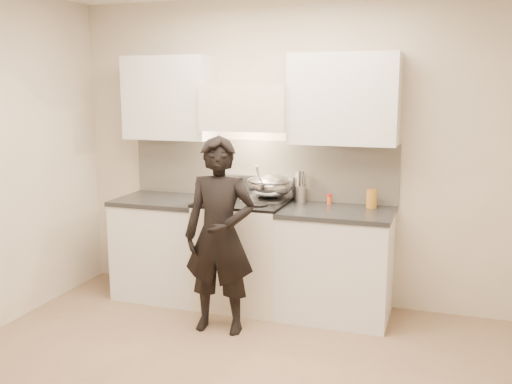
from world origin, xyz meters
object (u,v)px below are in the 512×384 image
at_px(wok, 270,185).
at_px(utensil_crock, 300,192).
at_px(person, 220,236).
at_px(stove, 244,252).
at_px(counter_right, 336,263).

bearing_deg(wok, utensil_crock, 18.49).
distance_m(utensil_crock, person, 0.95).
relative_size(wok, utensil_crock, 1.83).
height_order(stove, wok, wok).
bearing_deg(wok, stove, -144.11).
relative_size(wok, person, 0.32).
xyz_separation_m(counter_right, utensil_crock, (-0.38, 0.23, 0.54)).
bearing_deg(counter_right, wok, 167.10).
height_order(wok, utensil_crock, wok).
height_order(wok, person, person).
bearing_deg(counter_right, person, -144.29).
xyz_separation_m(counter_right, person, (-0.82, -0.59, 0.32)).
distance_m(stove, person, 0.66).
distance_m(stove, counter_right, 0.83).
xyz_separation_m(wok, utensil_crock, (0.25, 0.08, -0.06)).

